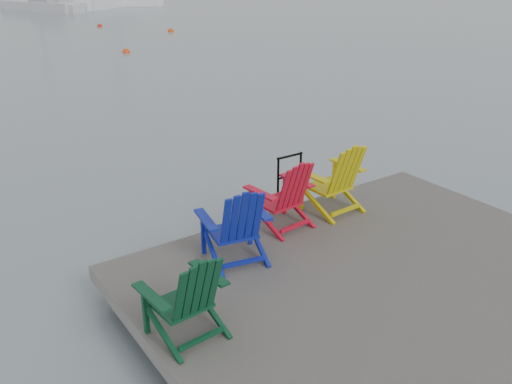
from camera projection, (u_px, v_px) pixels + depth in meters
ground at (390, 315)px, 6.90m from camera, size 400.00×400.00×0.00m
dock at (392, 292)px, 6.76m from camera, size 6.00×5.00×1.40m
handrail at (289, 176)px, 8.47m from camera, size 0.48×0.04×0.90m
chair_green at (187, 295)px, 5.54m from camera, size 0.86×0.80×1.02m
chair_blue at (236, 224)px, 6.95m from camera, size 0.98×0.92×1.08m
chair_red at (285, 194)px, 7.86m from camera, size 0.91×0.85×1.07m
chair_yellow at (336, 177)px, 8.35m from camera, size 0.94×0.87×1.14m
sailboat_near at (42, 7)px, 46.21m from camera, size 5.21×7.63×10.56m
sailboat_mid at (108, 3)px, 50.40m from camera, size 8.00×7.11×11.75m
sailboat_far at (121, 2)px, 51.64m from camera, size 7.07×5.07×9.94m
buoy_a at (126, 52)px, 26.14m from camera, size 0.37×0.37×0.37m
buoy_c at (171, 32)px, 33.58m from camera, size 0.40×0.40×0.40m
buoy_d at (100, 27)px, 36.07m from camera, size 0.35×0.35×0.35m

